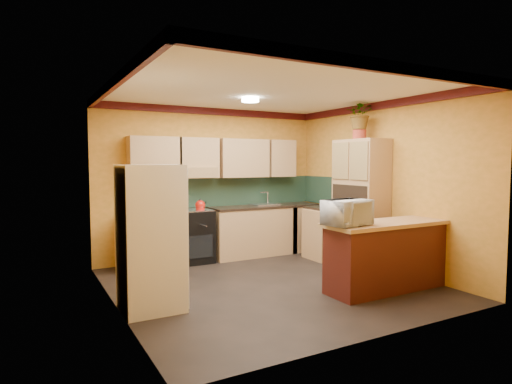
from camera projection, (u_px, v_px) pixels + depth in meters
room_shell at (262, 137)px, 6.17m from camera, size 4.24×4.24×2.72m
base_cabinets_back at (227, 234)px, 7.68m from camera, size 3.65×0.60×0.88m
countertop_back at (227, 209)px, 7.64m from camera, size 3.65×0.62×0.04m
stove at (194, 236)px, 7.37m from camera, size 0.58×0.58×0.91m
kettle at (200, 205)px, 7.34m from camera, size 0.19×0.19×0.18m
sink at (264, 205)px, 8.01m from camera, size 0.48×0.40×0.03m
base_cabinets_right at (329, 234)px, 7.71m from camera, size 0.60×0.80×0.88m
countertop_right at (330, 208)px, 7.68m from camera, size 0.62×0.80×0.04m
fridge at (151, 238)px, 4.97m from camera, size 0.68×0.66×1.70m
pantry at (360, 203)px, 7.05m from camera, size 0.48×0.90×2.10m
fern_pot at (359, 135)px, 7.02m from camera, size 0.22×0.22×0.16m
fern at (360, 114)px, 6.99m from camera, size 0.55×0.51×0.52m
breakfast_bar at (388, 257)px, 5.79m from camera, size 1.80×0.55×0.88m
bar_top at (389, 223)px, 5.76m from camera, size 1.90×0.65×0.05m
microwave at (347, 213)px, 5.40m from camera, size 0.65×0.50×0.33m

